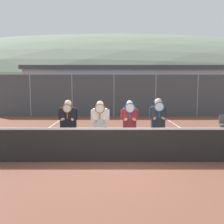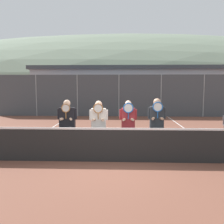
# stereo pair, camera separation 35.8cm
# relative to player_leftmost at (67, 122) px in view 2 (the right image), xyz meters

# --- Properties ---
(ground_plane) EXTENTS (120.00, 120.00, 0.00)m
(ground_plane) POSITION_rel_player_leftmost_xyz_m (1.51, -0.76, -1.04)
(ground_plane) COLOR brown
(hill_distant) EXTENTS (139.08, 77.27, 27.04)m
(hill_distant) POSITION_rel_player_leftmost_xyz_m (1.51, 59.13, -1.04)
(hill_distant) COLOR slate
(hill_distant) RESTS_ON ground_plane
(clubhouse_building) EXTENTS (19.25, 5.50, 4.02)m
(clubhouse_building) POSITION_rel_player_leftmost_xyz_m (2.45, 18.01, 0.99)
(clubhouse_building) COLOR #9EA3A8
(clubhouse_building) RESTS_ON ground_plane
(fence_back) EXTENTS (17.67, 0.06, 2.92)m
(fence_back) POSITION_rel_player_leftmost_xyz_m (1.51, 9.75, 0.42)
(fence_back) COLOR gray
(fence_back) RESTS_ON ground_plane
(tennis_net) EXTENTS (9.17, 0.09, 1.10)m
(tennis_net) POSITION_rel_player_leftmost_xyz_m (1.51, -0.76, -0.53)
(tennis_net) COLOR gray
(tennis_net) RESTS_ON ground_plane
(court_line_left_sideline) EXTENTS (0.05, 16.00, 0.01)m
(court_line_left_sideline) POSITION_rel_player_leftmost_xyz_m (-1.90, 2.24, -1.04)
(court_line_left_sideline) COLOR white
(court_line_left_sideline) RESTS_ON ground_plane
(court_line_right_sideline) EXTENTS (0.05, 16.00, 0.01)m
(court_line_right_sideline) POSITION_rel_player_leftmost_xyz_m (4.91, 2.24, -1.04)
(court_line_right_sideline) COLOR white
(court_line_right_sideline) RESTS_ON ground_plane
(player_leftmost) EXTENTS (0.62, 0.34, 1.74)m
(player_leftmost) POSITION_rel_player_leftmost_xyz_m (0.00, 0.00, 0.00)
(player_leftmost) COLOR white
(player_leftmost) RESTS_ON ground_plane
(player_center_left) EXTENTS (0.58, 0.34, 1.72)m
(player_center_left) POSITION_rel_player_leftmost_xyz_m (1.00, -0.02, -0.02)
(player_center_left) COLOR black
(player_center_left) RESTS_ON ground_plane
(player_center_right) EXTENTS (0.55, 0.34, 1.72)m
(player_center_right) POSITION_rel_player_leftmost_xyz_m (1.93, 0.04, -0.03)
(player_center_right) COLOR black
(player_center_right) RESTS_ON ground_plane
(player_rightmost) EXTENTS (0.55, 0.34, 1.80)m
(player_rightmost) POSITION_rel_player_leftmost_xyz_m (2.81, -0.03, 0.03)
(player_rightmost) COLOR #56565B
(player_rightmost) RESTS_ON ground_plane
(car_far_left) EXTENTS (4.66, 2.08, 1.87)m
(car_far_left) POSITION_rel_player_leftmost_xyz_m (-2.27, 11.99, -0.10)
(car_far_left) COLOR navy
(car_far_left) RESTS_ON ground_plane
(car_left_of_center) EXTENTS (4.28, 1.96, 1.67)m
(car_left_of_center) POSITION_rel_player_leftmost_xyz_m (2.95, 12.03, -0.18)
(car_left_of_center) COLOR silver
(car_left_of_center) RESTS_ON ground_plane
(car_center) EXTENTS (4.16, 1.96, 1.80)m
(car_center) POSITION_rel_player_leftmost_xyz_m (7.92, 12.32, -0.13)
(car_center) COLOR maroon
(car_center) RESTS_ON ground_plane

